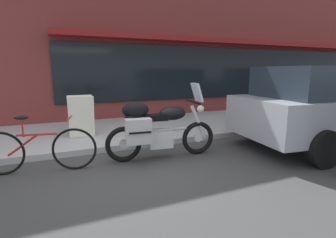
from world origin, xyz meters
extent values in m
plane|color=#3C3C3C|center=(0.00, 0.00, 0.00)|extent=(80.00, 80.00, 0.00)
cube|color=maroon|center=(5.41, 4.30, 3.47)|extent=(18.83, 0.35, 6.94)
cube|color=black|center=(5.41, 4.10, 1.55)|extent=(13.18, 0.06, 1.80)
cube|color=maroon|center=(5.41, 3.88, 2.65)|extent=(13.18, 0.60, 0.16)
cube|color=#ADADAD|center=(9.00, 2.60, 0.06)|extent=(30.00, 3.06, 0.12)
torus|color=black|center=(1.44, 0.28, 0.33)|extent=(0.66, 0.15, 0.66)
cylinder|color=silver|center=(1.44, 0.28, 0.33)|extent=(0.16, 0.07, 0.16)
torus|color=black|center=(-0.02, 0.42, 0.33)|extent=(0.66, 0.15, 0.66)
cylinder|color=silver|center=(-0.02, 0.42, 0.33)|extent=(0.16, 0.07, 0.16)
cube|color=silver|center=(0.66, 0.35, 0.38)|extent=(0.47, 0.34, 0.32)
cylinder|color=silver|center=(0.71, 0.35, 0.55)|extent=(0.95, 0.15, 0.06)
ellipsoid|color=black|center=(0.91, 0.33, 0.85)|extent=(0.54, 0.33, 0.26)
cube|color=black|center=(0.49, 0.37, 0.79)|extent=(0.62, 0.30, 0.11)
cube|color=black|center=(0.16, 0.40, 0.77)|extent=(0.30, 0.25, 0.18)
cylinder|color=silver|center=(1.44, 0.28, 0.65)|extent=(0.35, 0.10, 0.67)
cylinder|color=black|center=(1.32, 0.29, 1.05)|extent=(0.10, 0.62, 0.04)
cube|color=silver|center=(1.40, 0.28, 1.23)|extent=(0.18, 0.33, 0.35)
sphere|color=#EAEACC|center=(1.48, 0.28, 0.91)|extent=(0.14, 0.14, 0.14)
cube|color=#B3B3B3|center=(0.19, 0.16, 0.61)|extent=(0.46, 0.24, 0.44)
cube|color=black|center=(0.19, 0.05, 0.61)|extent=(0.37, 0.05, 0.03)
ellipsoid|color=black|center=(0.21, 0.40, 0.95)|extent=(0.51, 0.36, 0.28)
torus|color=black|center=(-0.85, 0.38, 0.36)|extent=(0.71, 0.17, 0.71)
torus|color=black|center=(-1.93, 0.58, 0.36)|extent=(0.71, 0.17, 0.71)
cylinder|color=#B22323|center=(-1.39, 0.48, 0.64)|extent=(0.60, 0.15, 0.04)
cylinder|color=#B22323|center=(-1.61, 0.52, 0.48)|extent=(0.47, 0.12, 0.34)
cylinder|color=#B22323|center=(-1.59, 0.52, 0.76)|extent=(0.03, 0.03, 0.30)
ellipsoid|color=black|center=(-1.59, 0.52, 0.92)|extent=(0.23, 0.14, 0.06)
cylinder|color=#B22323|center=(-0.90, 0.39, 0.88)|extent=(0.12, 0.48, 0.03)
cylinder|color=black|center=(3.24, 0.65, 0.33)|extent=(0.68, 0.29, 0.66)
cylinder|color=black|center=(3.05, -1.18, 0.33)|extent=(0.68, 0.29, 0.66)
cube|color=silver|center=(-0.60, 1.98, 0.60)|extent=(0.55, 0.20, 0.95)
cube|color=silver|center=(-0.60, 2.20, 0.60)|extent=(0.55, 0.20, 0.95)
camera|label=1|loc=(-1.00, -3.93, 1.64)|focal=27.02mm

